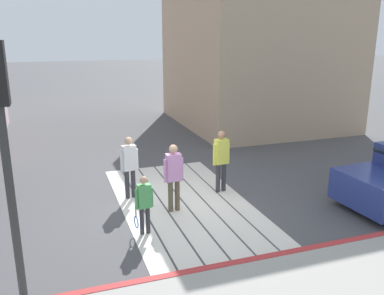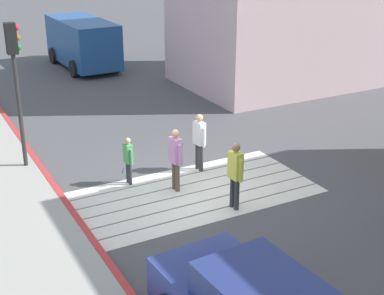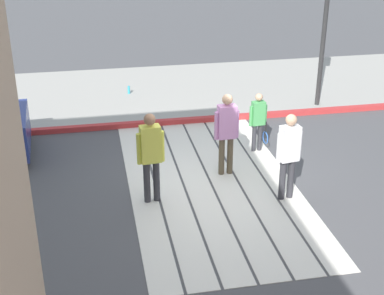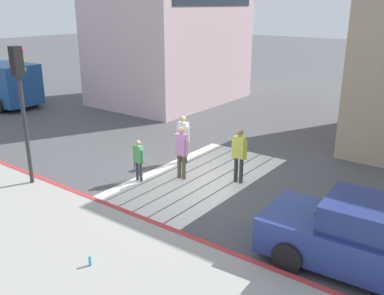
{
  "view_description": "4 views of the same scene",
  "coord_description": "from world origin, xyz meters",
  "px_view_note": "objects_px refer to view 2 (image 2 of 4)",
  "views": [
    {
      "loc": [
        -9.48,
        3.07,
        4.33
      ],
      "look_at": [
        0.79,
        -0.5,
        1.27
      ],
      "focal_mm": 38.22,
      "sensor_mm": 36.0,
      "label": 1
    },
    {
      "loc": [
        -6.42,
        -11.77,
        6.68
      ],
      "look_at": [
        0.06,
        0.28,
        1.19
      ],
      "focal_mm": 52.36,
      "sensor_mm": 36.0,
      "label": 2
    },
    {
      "loc": [
        9.44,
        -2.21,
        5.27
      ],
      "look_at": [
        0.46,
        -0.48,
        1.05
      ],
      "focal_mm": 51.63,
      "sensor_mm": 36.0,
      "label": 3
    },
    {
      "loc": [
        -10.31,
        -7.49,
        5.36
      ],
      "look_at": [
        -0.12,
        0.16,
        1.04
      ],
      "focal_mm": 39.75,
      "sensor_mm": 36.0,
      "label": 4
    }
  ],
  "objects_px": {
    "van_down_street": "(83,42)",
    "pedestrian_child_with_racket": "(128,158)",
    "pedestrian_adult_trailing": "(235,171)",
    "traffic_light_corner": "(15,67)",
    "pedestrian_adult_lead": "(199,138)",
    "pedestrian_adult_side": "(176,156)"
  },
  "relations": [
    {
      "from": "van_down_street",
      "to": "pedestrian_child_with_racket",
      "type": "bearing_deg",
      "value": -103.13
    },
    {
      "from": "pedestrian_adult_trailing",
      "to": "pedestrian_child_with_racket",
      "type": "relative_size",
      "value": 1.3
    },
    {
      "from": "traffic_light_corner",
      "to": "pedestrian_adult_lead",
      "type": "relative_size",
      "value": 2.48
    },
    {
      "from": "van_down_street",
      "to": "pedestrian_adult_side",
      "type": "bearing_deg",
      "value": -98.64
    },
    {
      "from": "traffic_light_corner",
      "to": "pedestrian_child_with_racket",
      "type": "height_order",
      "value": "traffic_light_corner"
    },
    {
      "from": "pedestrian_child_with_racket",
      "to": "pedestrian_adult_side",
      "type": "bearing_deg",
      "value": -45.32
    },
    {
      "from": "van_down_street",
      "to": "pedestrian_adult_lead",
      "type": "relative_size",
      "value": 3.08
    },
    {
      "from": "pedestrian_child_with_racket",
      "to": "van_down_street",
      "type": "bearing_deg",
      "value": 76.87
    },
    {
      "from": "traffic_light_corner",
      "to": "pedestrian_adult_trailing",
      "type": "distance_m",
      "value": 6.7
    },
    {
      "from": "traffic_light_corner",
      "to": "pedestrian_adult_trailing",
      "type": "height_order",
      "value": "traffic_light_corner"
    },
    {
      "from": "pedestrian_adult_lead",
      "to": "pedestrian_child_with_racket",
      "type": "relative_size",
      "value": 1.26
    },
    {
      "from": "pedestrian_child_with_racket",
      "to": "pedestrian_adult_lead",
      "type": "bearing_deg",
      "value": -2.58
    },
    {
      "from": "pedestrian_adult_side",
      "to": "pedestrian_child_with_racket",
      "type": "bearing_deg",
      "value": 134.68
    },
    {
      "from": "pedestrian_adult_trailing",
      "to": "pedestrian_adult_lead",
      "type": "bearing_deg",
      "value": 81.55
    },
    {
      "from": "traffic_light_corner",
      "to": "pedestrian_adult_lead",
      "type": "height_order",
      "value": "traffic_light_corner"
    },
    {
      "from": "pedestrian_adult_lead",
      "to": "pedestrian_child_with_racket",
      "type": "distance_m",
      "value": 2.17
    },
    {
      "from": "van_down_street",
      "to": "pedestrian_adult_side",
      "type": "distance_m",
      "value": 14.71
    },
    {
      "from": "pedestrian_adult_lead",
      "to": "pedestrian_adult_trailing",
      "type": "height_order",
      "value": "pedestrian_adult_trailing"
    },
    {
      "from": "traffic_light_corner",
      "to": "pedestrian_adult_side",
      "type": "xyz_separation_m",
      "value": [
        3.2,
        -3.34,
        -2.03
      ]
    },
    {
      "from": "pedestrian_adult_side",
      "to": "pedestrian_child_with_racket",
      "type": "distance_m",
      "value": 1.38
    },
    {
      "from": "pedestrian_adult_trailing",
      "to": "pedestrian_adult_side",
      "type": "relative_size",
      "value": 1.02
    },
    {
      "from": "traffic_light_corner",
      "to": "pedestrian_adult_side",
      "type": "relative_size",
      "value": 2.45
    }
  ]
}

